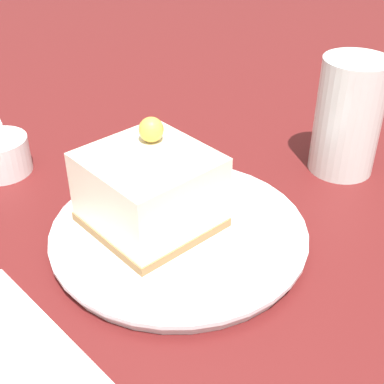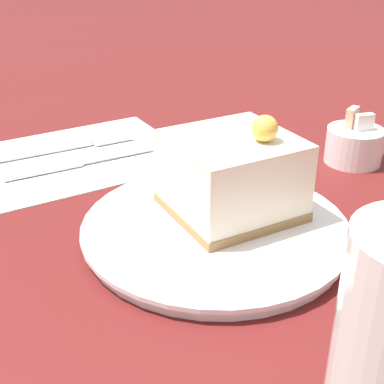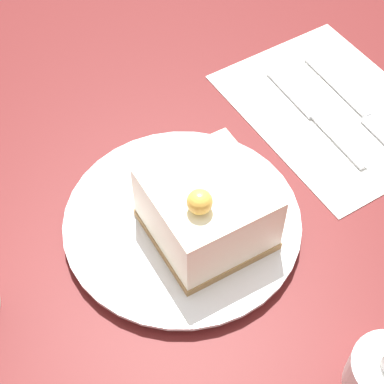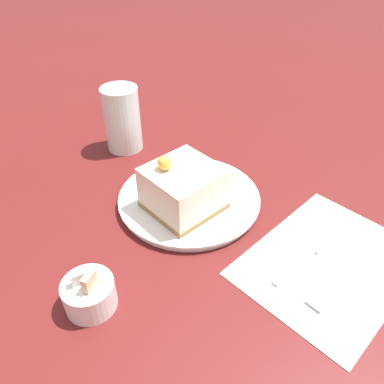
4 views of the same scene
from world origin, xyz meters
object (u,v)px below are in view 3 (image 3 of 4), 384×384
(cake_slice, at_px, (205,211))
(fork, at_px, (359,107))
(knife, at_px, (306,107))
(plate, at_px, (182,223))

(cake_slice, relative_size, fork, 0.72)
(fork, relative_size, knife, 0.95)
(knife, bearing_deg, cake_slice, 26.56)
(fork, bearing_deg, cake_slice, 15.07)
(plate, bearing_deg, fork, -179.87)
(plate, xyz_separation_m, knife, (-0.20, -0.04, -0.00))
(cake_slice, height_order, knife, cake_slice)
(cake_slice, xyz_separation_m, knife, (-0.20, -0.06, -0.04))
(knife, bearing_deg, fork, 150.14)
(cake_slice, distance_m, knife, 0.21)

